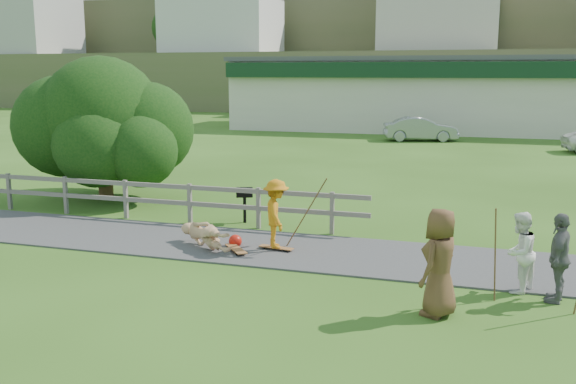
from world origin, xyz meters
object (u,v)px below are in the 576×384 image
object	(u,v)px
car_silver	(420,129)
tree	(104,147)
bbq	(245,205)
spectator_c	(440,263)
skater_fallen	(206,235)
spectator_a	(519,252)
spectator_b	(559,258)
skater_rider	(276,218)

from	to	relation	value
car_silver	tree	distance (m)	22.54
car_silver	bbq	xyz separation A→B (m)	(-2.32, -22.90, -0.23)
tree	spectator_c	bearing A→B (deg)	-32.63
skater_fallen	spectator_c	xyz separation A→B (m)	(5.54, -2.60, 0.60)
spectator_a	spectator_b	distance (m)	0.74
skater_fallen	tree	world-z (taller)	tree
skater_rider	skater_fallen	size ratio (longest dim) A/B	0.87
skater_rider	bbq	bearing A→B (deg)	9.21
spectator_a	bbq	xyz separation A→B (m)	(-6.98, 3.73, -0.29)
spectator_b	spectator_c	size ratio (longest dim) A/B	0.88
tree	spectator_a	bearing A→B (deg)	-23.80
skater_rider	spectator_b	xyz separation A→B (m)	(5.89, -1.59, 0.03)
skater_rider	spectator_b	world-z (taller)	spectator_b
skater_fallen	spectator_b	world-z (taller)	spectator_b
spectator_a	car_silver	distance (m)	27.03
spectator_b	tree	world-z (taller)	tree
spectator_b	tree	size ratio (longest dim) A/B	0.26
spectator_a	spectator_c	xyz separation A→B (m)	(-1.33, -1.65, 0.16)
skater_rider	spectator_b	distance (m)	6.10
spectator_a	tree	size ratio (longest dim) A/B	0.25
skater_fallen	bbq	size ratio (longest dim) A/B	1.88
spectator_a	spectator_c	bearing A→B (deg)	-10.96
spectator_a	car_silver	size ratio (longest dim) A/B	0.36
spectator_b	skater_fallen	bearing A→B (deg)	-86.63
spectator_a	tree	world-z (taller)	tree
spectator_a	car_silver	bearing A→B (deg)	-142.04
skater_fallen	spectator_a	bearing A→B (deg)	-62.08
car_silver	spectator_b	bearing A→B (deg)	176.48
skater_rider	tree	world-z (taller)	tree
skater_rider	spectator_a	xyz separation A→B (m)	(5.23, -1.26, -0.02)
spectator_c	bbq	bearing A→B (deg)	-111.22
spectator_b	car_silver	world-z (taller)	spectator_b
car_silver	tree	xyz separation A→B (m)	(-7.91, -21.08, 0.98)
skater_fallen	car_silver	size ratio (longest dim) A/B	0.42
skater_fallen	spectator_a	xyz separation A→B (m)	(6.87, -0.95, 0.44)
skater_rider	car_silver	xyz separation A→B (m)	(0.58, 25.36, -0.08)
spectator_b	skater_rider	bearing A→B (deg)	-92.06
tree	bbq	xyz separation A→B (m)	(5.59, -1.81, -1.21)
spectator_a	car_silver	xyz separation A→B (m)	(-4.66, 26.62, -0.06)
bbq	tree	bearing A→B (deg)	141.07
spectator_c	skater_rider	bearing A→B (deg)	-104.34
skater_fallen	car_silver	distance (m)	25.77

